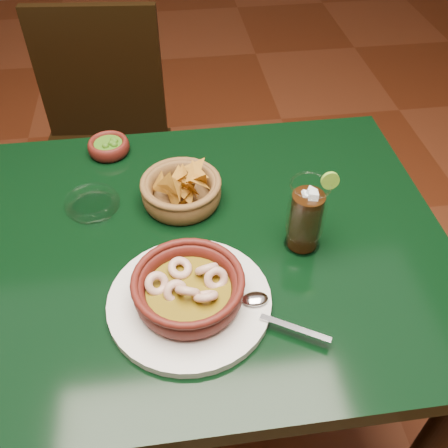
{
  "coord_description": "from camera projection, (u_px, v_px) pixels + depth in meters",
  "views": [
    {
      "loc": [
        0.05,
        -0.7,
        1.49
      ],
      "look_at": [
        0.14,
        -0.02,
        0.81
      ],
      "focal_mm": 40.0,
      "sensor_mm": 36.0,
      "label": 1
    }
  ],
  "objects": [
    {
      "name": "dining_table",
      "position": [
        159.0,
        276.0,
        1.08
      ],
      "size": [
        1.2,
        0.8,
        0.75
      ],
      "color": "black",
      "rests_on": "ground"
    },
    {
      "name": "glass_ashtray",
      "position": [
        92.0,
        204.0,
        1.08
      ],
      "size": [
        0.13,
        0.13,
        0.03
      ],
      "color": "white",
      "rests_on": "dining_table"
    },
    {
      "name": "dining_chair",
      "position": [
        104.0,
        145.0,
        1.66
      ],
      "size": [
        0.47,
        0.47,
        0.92
      ],
      "color": "black",
      "rests_on": "ground"
    },
    {
      "name": "ground",
      "position": [
        178.0,
        411.0,
        1.54
      ],
      "size": [
        7.0,
        7.0,
        0.0
      ],
      "primitive_type": "plane",
      "color": "#471C0C",
      "rests_on": "ground"
    },
    {
      "name": "shrimp_plate",
      "position": [
        189.0,
        292.0,
        0.88
      ],
      "size": [
        0.38,
        0.3,
        0.08
      ],
      "color": "silver",
      "rests_on": "dining_table"
    },
    {
      "name": "cola_drink",
      "position": [
        306.0,
        216.0,
        0.96
      ],
      "size": [
        0.16,
        0.16,
        0.18
      ],
      "color": "white",
      "rests_on": "dining_table"
    },
    {
      "name": "guacamole_ramekin",
      "position": [
        109.0,
        147.0,
        1.22
      ],
      "size": [
        0.12,
        0.12,
        0.04
      ],
      "color": "#45120E",
      "rests_on": "dining_table"
    },
    {
      "name": "chip_basket",
      "position": [
        181.0,
        191.0,
        1.08
      ],
      "size": [
        0.21,
        0.21,
        0.12
      ],
      "color": "brown",
      "rests_on": "dining_table"
    }
  ]
}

